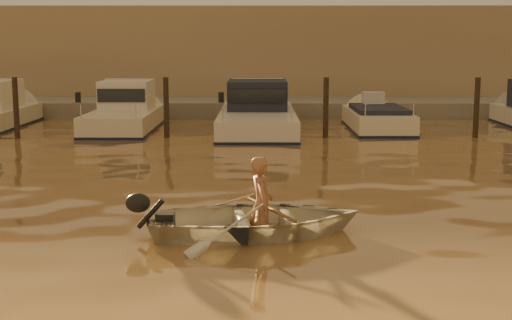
{
  "coord_description": "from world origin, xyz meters",
  "views": [
    {
      "loc": [
        -2.43,
        -9.79,
        3.16
      ],
      "look_at": [
        -2.48,
        4.69,
        0.75
      ],
      "focal_mm": 50.0,
      "sensor_mm": 36.0,
      "label": 1
    }
  ],
  "objects_px": {
    "moored_boat_3": "(377,123)",
    "moored_boat_2": "(257,112)",
    "moored_boat_1": "(125,112)",
    "waterfront_building": "(306,57)",
    "dinghy": "(255,219)",
    "person": "(261,204)"
  },
  "relations": [
    {
      "from": "moored_boat_3",
      "to": "moored_boat_2",
      "type": "bearing_deg",
      "value": 180.0
    },
    {
      "from": "moored_boat_3",
      "to": "dinghy",
      "type": "bearing_deg",
      "value": -106.96
    },
    {
      "from": "waterfront_building",
      "to": "person",
      "type": "bearing_deg",
      "value": -95.38
    },
    {
      "from": "dinghy",
      "to": "moored_boat_1",
      "type": "relative_size",
      "value": 0.54
    },
    {
      "from": "dinghy",
      "to": "moored_boat_2",
      "type": "xyz_separation_m",
      "value": [
        0.01,
        14.31,
        0.38
      ]
    },
    {
      "from": "dinghy",
      "to": "person",
      "type": "relative_size",
      "value": 2.22
    },
    {
      "from": "dinghy",
      "to": "moored_boat_2",
      "type": "relative_size",
      "value": 0.4
    },
    {
      "from": "dinghy",
      "to": "moored_boat_2",
      "type": "height_order",
      "value": "moored_boat_2"
    },
    {
      "from": "dinghy",
      "to": "waterfront_building",
      "type": "bearing_deg",
      "value": -14.27
    },
    {
      "from": "moored_boat_2",
      "to": "moored_boat_3",
      "type": "distance_m",
      "value": 4.38
    },
    {
      "from": "person",
      "to": "moored_boat_2",
      "type": "bearing_deg",
      "value": -8.29
    },
    {
      "from": "person",
      "to": "waterfront_building",
      "type": "relative_size",
      "value": 0.03
    },
    {
      "from": "moored_boat_1",
      "to": "waterfront_building",
      "type": "relative_size",
      "value": 0.14
    },
    {
      "from": "person",
      "to": "moored_boat_3",
      "type": "xyz_separation_m",
      "value": [
        4.27,
        14.29,
        -0.27
      ]
    },
    {
      "from": "dinghy",
      "to": "waterfront_building",
      "type": "distance_m",
      "value": 25.52
    },
    {
      "from": "waterfront_building",
      "to": "moored_boat_2",
      "type": "bearing_deg",
      "value": -102.69
    },
    {
      "from": "moored_boat_1",
      "to": "waterfront_building",
      "type": "distance_m",
      "value": 13.32
    },
    {
      "from": "dinghy",
      "to": "person",
      "type": "distance_m",
      "value": 0.27
    },
    {
      "from": "moored_boat_1",
      "to": "moored_boat_3",
      "type": "relative_size",
      "value": 1.15
    },
    {
      "from": "moored_boat_2",
      "to": "moored_boat_3",
      "type": "xyz_separation_m",
      "value": [
        4.36,
        0.0,
        -0.4
      ]
    },
    {
      "from": "person",
      "to": "moored_boat_3",
      "type": "height_order",
      "value": "person"
    },
    {
      "from": "moored_boat_3",
      "to": "waterfront_building",
      "type": "bearing_deg",
      "value": 99.71
    }
  ]
}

